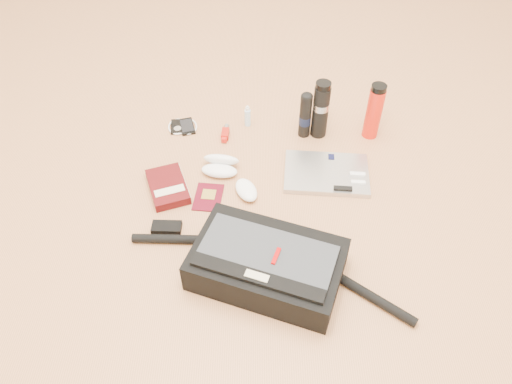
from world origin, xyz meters
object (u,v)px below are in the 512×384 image
(messenger_bag, at_px, (266,264))
(thermos_black, at_px, (321,109))
(book, at_px, (168,187))
(thermos_red, at_px, (374,111))
(laptop, at_px, (327,173))

(messenger_bag, xyz_separation_m, thermos_black, (0.23, 0.72, 0.07))
(book, bearing_deg, thermos_red, 2.31)
(thermos_black, xyz_separation_m, thermos_red, (0.22, -0.01, -0.01))
(book, height_order, thermos_red, thermos_red)
(messenger_bag, height_order, laptop, messenger_bag)
(thermos_black, bearing_deg, messenger_bag, -107.76)
(book, height_order, thermos_black, thermos_black)
(book, relative_size, thermos_red, 0.94)
(book, distance_m, thermos_black, 0.69)
(laptop, xyz_separation_m, thermos_red, (0.21, 0.25, 0.11))
(laptop, relative_size, thermos_red, 1.38)
(book, xyz_separation_m, thermos_red, (0.82, 0.33, 0.11))
(messenger_bag, relative_size, thermos_black, 3.57)
(laptop, bearing_deg, thermos_black, 97.46)
(laptop, xyz_separation_m, book, (-0.61, -0.08, 0.01))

